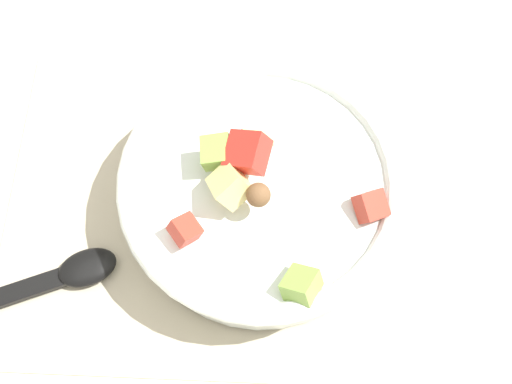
# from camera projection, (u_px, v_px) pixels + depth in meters

# --- Properties ---
(ground_plane) EXTENTS (2.40, 2.40, 0.00)m
(ground_plane) POSITION_uv_depth(u_px,v_px,m) (262.00, 210.00, 0.68)
(ground_plane) COLOR silver
(placemat) EXTENTS (0.51, 0.34, 0.01)m
(placemat) POSITION_uv_depth(u_px,v_px,m) (262.00, 209.00, 0.67)
(placemat) COLOR #BCB299
(placemat) RESTS_ON ground_plane
(salad_bowl) EXTENTS (0.26, 0.26, 0.11)m
(salad_bowl) POSITION_uv_depth(u_px,v_px,m) (256.00, 196.00, 0.63)
(salad_bowl) COLOR white
(salad_bowl) RESTS_ON placemat
(serving_spoon) EXTENTS (0.22, 0.11, 0.01)m
(serving_spoon) POSITION_uv_depth(u_px,v_px,m) (32.00, 285.00, 0.63)
(serving_spoon) COLOR black
(serving_spoon) RESTS_ON placemat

